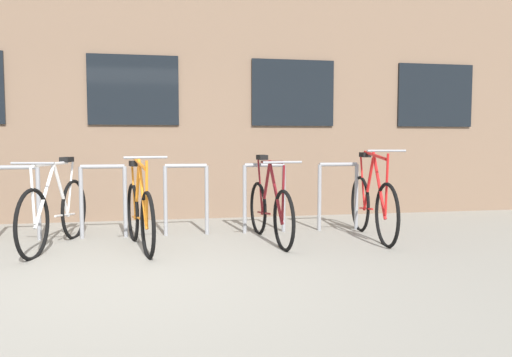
{
  "coord_description": "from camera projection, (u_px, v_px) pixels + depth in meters",
  "views": [
    {
      "loc": [
        0.38,
        -4.4,
        1.18
      ],
      "look_at": [
        1.52,
        1.6,
        0.72
      ],
      "focal_mm": 35.23,
      "sensor_mm": 36.0,
      "label": 1
    }
  ],
  "objects": [
    {
      "name": "ground_plane",
      "position": [
        118.0,
        278.0,
        4.33
      ],
      "size": [
        42.0,
        42.0,
        0.0
      ],
      "primitive_type": "plane",
      "color": "gray"
    },
    {
      "name": "bicycle_red",
      "position": [
        372.0,
        205.0,
        6.12
      ],
      "size": [
        0.44,
        1.75,
        1.1
      ],
      "color": "black",
      "rests_on": "ground"
    },
    {
      "name": "bike_rack",
      "position": [
        103.0,
        194.0,
        6.09
      ],
      "size": [
        6.56,
        0.05,
        0.9
      ],
      "color": "gray",
      "rests_on": "ground"
    },
    {
      "name": "bicycle_maroon",
      "position": [
        270.0,
        209.0,
        5.93
      ],
      "size": [
        0.44,
        1.71,
        1.03
      ],
      "color": "black",
      "rests_on": "ground"
    },
    {
      "name": "bicycle_white",
      "position": [
        55.0,
        212.0,
        5.57
      ],
      "size": [
        0.53,
        1.79,
        1.01
      ],
      "color": "black",
      "rests_on": "ground"
    },
    {
      "name": "storefront_building",
      "position": [
        142.0,
        86.0,
        10.68
      ],
      "size": [
        28.0,
        6.96,
        4.69
      ],
      "color": "#7A604C",
      "rests_on": "ground"
    },
    {
      "name": "bicycle_orange",
      "position": [
        140.0,
        214.0,
        5.53
      ],
      "size": [
        0.49,
        1.65,
        1.05
      ],
      "color": "black",
      "rests_on": "ground"
    }
  ]
}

